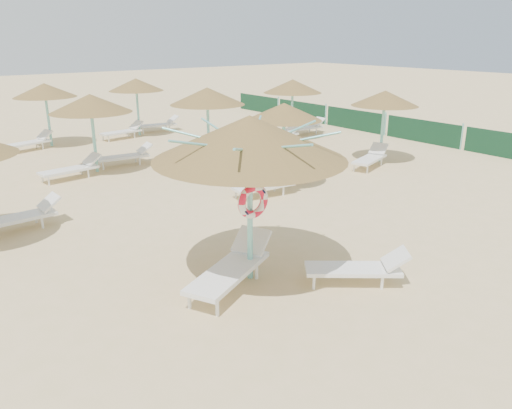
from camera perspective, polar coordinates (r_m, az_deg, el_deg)
ground at (r=10.03m, az=0.10°, el=-8.33°), size 120.00×120.00×0.00m
main_palapa at (r=9.10m, az=-0.73°, el=7.57°), size 3.59×3.59×3.22m
lounger_main_a at (r=9.55m, az=-2.72°, el=-7.13°), size 2.38×1.65×0.84m
lounger_main_b at (r=9.85m, az=11.76°, el=-7.08°), size 1.89×1.66×0.71m
palapa_field at (r=18.69m, az=-14.57°, el=11.19°), size 19.52×13.31×2.72m
windbreak_fence at (r=26.17m, az=11.32°, el=9.45°), size 0.08×19.84×1.10m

